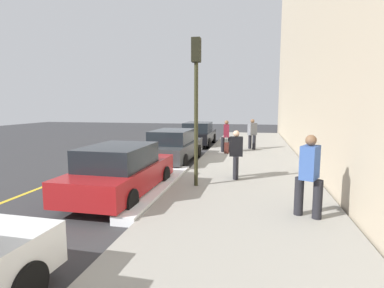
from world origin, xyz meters
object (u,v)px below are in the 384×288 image
Objects in this scene: pedestrian_blue_coat at (309,174)px; pedestrian_black_coat at (236,153)px; parked_car_charcoal at (173,146)px; rolling_suitcase at (227,148)px; parked_car_black at (198,134)px; pedestrian_burgundy_coat at (226,135)px; pedestrian_grey_coat at (252,133)px; traffic_light_pole at (196,88)px; parked_car_red at (121,171)px.

pedestrian_black_coat is at bearing 28.73° from pedestrian_blue_coat.
rolling_suitcase is at bearing -45.05° from parked_car_charcoal.
parked_car_black is 4.06m from pedestrian_burgundy_coat.
pedestrian_grey_coat is (-2.09, -3.47, 0.30)m from parked_car_black.
traffic_light_pole reaches higher than pedestrian_grey_coat.
parked_car_red is at bearing 118.95° from traffic_light_pole.
pedestrian_blue_coat is at bearing -159.01° from parked_car_black.
traffic_light_pole is at bearing 135.99° from pedestrian_black_coat.
rolling_suitcase is at bearing 16.71° from pedestrian_blue_coat.
parked_car_red is 2.62× the size of pedestrian_burgundy_coat.
parked_car_red is 5.05m from pedestrian_blue_coat.
traffic_light_pole reaches higher than parked_car_charcoal.
pedestrian_blue_coat reaches higher than pedestrian_grey_coat.
parked_car_red is 2.60× the size of pedestrian_grey_coat.
pedestrian_grey_coat is at bearing -44.51° from pedestrian_burgundy_coat.
pedestrian_blue_coat is at bearing -172.78° from pedestrian_grey_coat.
parked_car_black is 9.66m from pedestrian_black_coat.
pedestrian_blue_coat is 2.03× the size of rolling_suitcase.
parked_car_charcoal is at bearing 44.28° from pedestrian_black_coat.
pedestrian_black_coat is (-3.11, -3.03, 0.26)m from parked_car_charcoal.
parked_car_red and parked_car_black have the same top height.
parked_car_black is 2.69× the size of pedestrian_grey_coat.
parked_car_black is 5.01× the size of rolling_suitcase.
pedestrian_black_coat reaches higher than parked_car_red.
pedestrian_blue_coat reaches higher than parked_car_charcoal.
pedestrian_blue_coat is at bearing -163.66° from pedestrian_burgundy_coat.
parked_car_black is at bearing 29.75° from rolling_suitcase.
parked_car_charcoal and parked_car_black have the same top height.
traffic_light_pole reaches higher than parked_car_red.
pedestrian_burgundy_coat is 0.74m from rolling_suitcase.
pedestrian_blue_coat reaches higher than pedestrian_burgundy_coat.
traffic_light_pole is (1.10, -1.99, 2.39)m from parked_car_red.
pedestrian_burgundy_coat is 5.80m from pedestrian_black_coat.
parked_car_red is 0.96× the size of parked_car_black.
pedestrian_burgundy_coat is (-3.44, -2.14, 0.29)m from parked_car_black.
pedestrian_grey_coat reaches higher than parked_car_charcoal.
parked_car_black is 2.72× the size of pedestrian_burgundy_coat.
rolling_suitcase is at bearing -17.08° from parked_car_red.
parked_car_charcoal is 5.26m from traffic_light_pole.
pedestrian_grey_coat is (1.35, -1.33, 0.01)m from pedestrian_burgundy_coat.
pedestrian_burgundy_coat is at bearing -2.50° from traffic_light_pole.
pedestrian_burgundy_coat is at bearing 8.03° from rolling_suitcase.
pedestrian_black_coat is at bearing -53.88° from parked_car_red.
parked_car_red is 0.99× the size of traffic_light_pole.
pedestrian_burgundy_coat is at bearing 135.49° from pedestrian_grey_coat.
pedestrian_black_coat is (2.29, -3.13, 0.27)m from parked_car_red.
pedestrian_black_coat is 5.43m from rolling_suitcase.
pedestrian_black_coat reaches higher than parked_car_black.
traffic_light_pole is at bearing 54.59° from pedestrian_blue_coat.
rolling_suitcase is at bearing -150.25° from parked_car_black.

